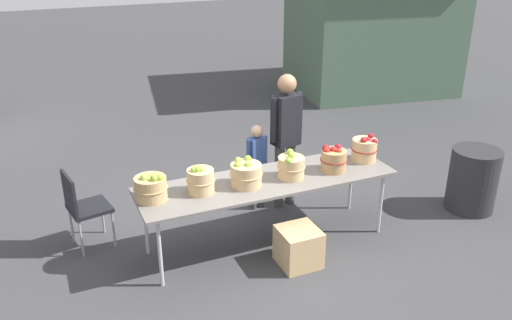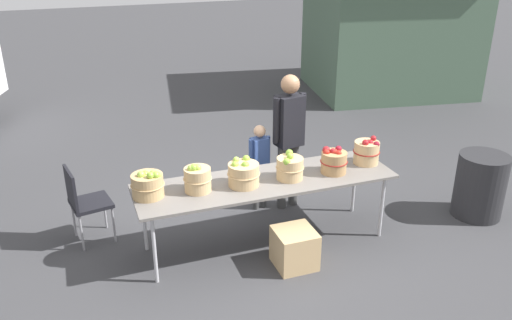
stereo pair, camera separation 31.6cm
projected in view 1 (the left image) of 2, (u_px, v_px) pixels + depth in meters
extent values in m
plane|color=#38383A|center=(267.00, 242.00, 5.78)|extent=(40.00, 40.00, 0.00)
cube|color=slate|center=(268.00, 181.00, 5.49)|extent=(2.70, 0.76, 0.03)
cylinder|color=#B2B2B7|center=(160.00, 253.00, 4.94)|extent=(0.04, 0.04, 0.72)
cylinder|color=#B2B2B7|center=(381.00, 203.00, 5.83)|extent=(0.04, 0.04, 0.72)
cylinder|color=#B2B2B7|center=(146.00, 223.00, 5.44)|extent=(0.04, 0.04, 0.72)
cylinder|color=#B2B2B7|center=(351.00, 181.00, 6.34)|extent=(0.04, 0.04, 0.72)
cylinder|color=tan|center=(151.00, 189.00, 5.04)|extent=(0.30, 0.30, 0.23)
torus|color=tan|center=(151.00, 187.00, 5.04)|extent=(0.32, 0.32, 0.01)
sphere|color=#9EC647|center=(156.00, 176.00, 5.02)|extent=(0.07, 0.07, 0.07)
sphere|color=#7AA833|center=(148.00, 177.00, 5.02)|extent=(0.08, 0.08, 0.08)
sphere|color=#9EC647|center=(162.00, 178.00, 4.98)|extent=(0.07, 0.07, 0.07)
sphere|color=#9EC647|center=(144.00, 178.00, 4.97)|extent=(0.07, 0.07, 0.07)
sphere|color=#8CB738|center=(160.00, 178.00, 4.96)|extent=(0.08, 0.08, 0.08)
sphere|color=#8CB738|center=(154.00, 178.00, 4.94)|extent=(0.07, 0.07, 0.07)
cylinder|color=tan|center=(201.00, 181.00, 5.18)|extent=(0.26, 0.26, 0.24)
torus|color=tan|center=(201.00, 180.00, 5.17)|extent=(0.28, 0.28, 0.01)
sphere|color=#9EC647|center=(201.00, 169.00, 5.11)|extent=(0.07, 0.07, 0.07)
sphere|color=#9EC647|center=(194.00, 171.00, 5.11)|extent=(0.07, 0.07, 0.07)
sphere|color=#7AA833|center=(197.00, 169.00, 5.09)|extent=(0.08, 0.08, 0.08)
sphere|color=#9EC647|center=(200.00, 169.00, 5.12)|extent=(0.07, 0.07, 0.07)
sphere|color=#8CB738|center=(200.00, 169.00, 5.13)|extent=(0.07, 0.07, 0.07)
sphere|color=#9EC647|center=(194.00, 170.00, 5.09)|extent=(0.07, 0.07, 0.07)
cylinder|color=tan|center=(246.00, 175.00, 5.31)|extent=(0.31, 0.31, 0.23)
torus|color=tan|center=(246.00, 174.00, 5.31)|extent=(0.33, 0.33, 0.01)
sphere|color=#8CB738|center=(238.00, 165.00, 5.24)|extent=(0.07, 0.07, 0.07)
sphere|color=#9EC647|center=(238.00, 160.00, 5.34)|extent=(0.07, 0.07, 0.07)
sphere|color=#8CB738|center=(248.00, 159.00, 5.38)|extent=(0.07, 0.07, 0.07)
sphere|color=#7AA833|center=(248.00, 166.00, 5.25)|extent=(0.08, 0.08, 0.08)
cylinder|color=tan|center=(291.00, 167.00, 5.48)|extent=(0.27, 0.27, 0.23)
torus|color=tan|center=(291.00, 166.00, 5.48)|extent=(0.29, 0.29, 0.01)
sphere|color=#9EC647|center=(291.00, 157.00, 5.44)|extent=(0.07, 0.07, 0.07)
sphere|color=#7AA833|center=(290.00, 152.00, 5.52)|extent=(0.08, 0.08, 0.08)
sphere|color=#7AA833|center=(289.00, 161.00, 5.35)|extent=(0.08, 0.08, 0.08)
sphere|color=#8CB738|center=(291.00, 155.00, 5.43)|extent=(0.07, 0.07, 0.07)
cylinder|color=#A87F51|center=(334.00, 160.00, 5.65)|extent=(0.27, 0.27, 0.23)
torus|color=maroon|center=(334.00, 159.00, 5.64)|extent=(0.29, 0.29, 0.01)
sphere|color=maroon|center=(326.00, 148.00, 5.62)|extent=(0.08, 0.08, 0.08)
sphere|color=#B22319|center=(338.00, 151.00, 5.58)|extent=(0.07, 0.07, 0.07)
sphere|color=#B22319|center=(334.00, 151.00, 5.60)|extent=(0.08, 0.08, 0.08)
sphere|color=#B22319|center=(326.00, 151.00, 5.58)|extent=(0.07, 0.07, 0.07)
sphere|color=maroon|center=(333.00, 149.00, 5.60)|extent=(0.06, 0.06, 0.06)
sphere|color=maroon|center=(338.00, 147.00, 5.67)|extent=(0.07, 0.07, 0.07)
cylinder|color=tan|center=(364.00, 150.00, 5.89)|extent=(0.27, 0.27, 0.25)
torus|color=maroon|center=(364.00, 149.00, 5.88)|extent=(0.29, 0.29, 0.01)
sphere|color=maroon|center=(371.00, 136.00, 5.89)|extent=(0.06, 0.06, 0.06)
sphere|color=maroon|center=(368.00, 141.00, 5.84)|extent=(0.08, 0.08, 0.08)
sphere|color=maroon|center=(364.00, 140.00, 5.77)|extent=(0.07, 0.07, 0.07)
sphere|color=maroon|center=(374.00, 142.00, 5.79)|extent=(0.07, 0.07, 0.07)
cylinder|color=#3F3F3F|center=(290.00, 173.00, 6.46)|extent=(0.12, 0.12, 0.80)
cylinder|color=#3F3F3F|center=(279.00, 176.00, 6.37)|extent=(0.12, 0.12, 0.80)
cube|color=black|center=(286.00, 120.00, 6.13)|extent=(0.33, 0.27, 0.60)
sphere|color=#936B4C|center=(287.00, 84.00, 5.96)|extent=(0.22, 0.22, 0.22)
cylinder|color=black|center=(298.00, 114.00, 6.21)|extent=(0.08, 0.08, 0.53)
cylinder|color=black|center=(274.00, 120.00, 6.03)|extent=(0.08, 0.08, 0.53)
cylinder|color=#3F3F3F|center=(261.00, 187.00, 6.42)|extent=(0.08, 0.08, 0.52)
cylinder|color=#3F3F3F|center=(253.00, 189.00, 6.37)|extent=(0.08, 0.08, 0.52)
cube|color=#334C8C|center=(257.00, 154.00, 6.21)|extent=(0.21, 0.17, 0.39)
sphere|color=tan|center=(257.00, 131.00, 6.10)|extent=(0.14, 0.14, 0.14)
cylinder|color=#334C8C|center=(265.00, 150.00, 6.26)|extent=(0.05, 0.05, 0.35)
cylinder|color=#334C8C|center=(249.00, 154.00, 6.15)|extent=(0.05, 0.05, 0.35)
cube|color=#47604C|center=(372.00, 25.00, 10.85)|extent=(3.34, 2.85, 2.60)
cube|color=white|center=(419.00, 24.00, 9.84)|extent=(1.39, 0.26, 0.90)
cube|color=black|center=(90.00, 208.00, 5.57)|extent=(0.47, 0.47, 0.04)
cube|color=black|center=(69.00, 194.00, 5.39)|extent=(0.10, 0.40, 0.40)
cylinder|color=gray|center=(114.00, 229.00, 5.62)|extent=(0.02, 0.02, 0.42)
cylinder|color=gray|center=(103.00, 216.00, 5.88)|extent=(0.02, 0.02, 0.42)
cylinder|color=gray|center=(81.00, 239.00, 5.45)|extent=(0.02, 0.02, 0.42)
cylinder|color=gray|center=(72.00, 225.00, 5.71)|extent=(0.02, 0.02, 0.42)
cylinder|color=#262628|center=(473.00, 180.00, 6.33)|extent=(0.57, 0.57, 0.76)
cube|color=tan|center=(299.00, 247.00, 5.34)|extent=(0.39, 0.39, 0.39)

